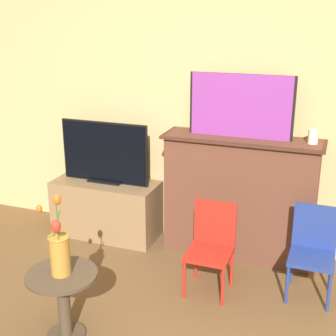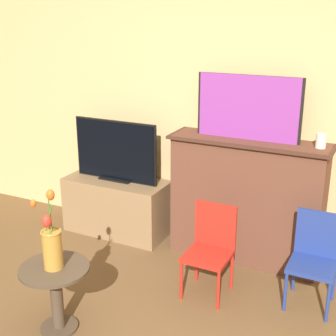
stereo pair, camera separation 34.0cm
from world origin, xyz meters
name	(u,v)px [view 2 (the right image)]	position (x,y,z in m)	size (l,w,h in m)	color
wall_back	(227,97)	(0.00, 2.13, 1.35)	(8.00, 0.06, 2.70)	tan
fireplace_mantel	(247,199)	(0.28, 1.93, 0.54)	(1.32, 0.38, 1.06)	brown
painting	(248,108)	(0.24, 1.93, 1.32)	(0.85, 0.03, 0.51)	black
mantel_candle	(321,141)	(0.82, 1.93, 1.12)	(0.08, 0.08, 0.11)	silver
tv_stand	(117,206)	(-0.97, 1.86, 0.27)	(0.99, 0.43, 0.53)	olive
tv_monitor	(115,152)	(-0.97, 1.87, 0.81)	(0.85, 0.12, 0.57)	black
chair_red	(211,245)	(0.20, 1.32, 0.38)	(0.32, 0.32, 0.68)	red
chair_blue	(315,255)	(0.92, 1.51, 0.38)	(0.32, 0.32, 0.68)	navy
side_table	(56,289)	(-0.54, 0.43, 0.31)	(0.46, 0.46, 0.47)	#4C3D2D
vase_tulips	(52,244)	(-0.54, 0.43, 0.64)	(0.20, 0.18, 0.52)	#B78433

